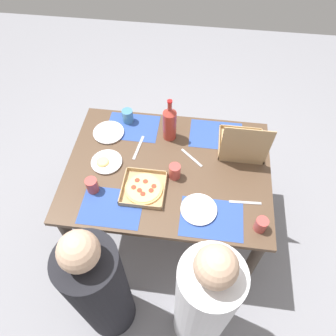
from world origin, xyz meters
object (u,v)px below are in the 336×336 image
soda_bottle (170,123)px  diner_right_seat (100,289)px  pizza_box_corner_right (144,188)px  cup_clear_right (175,171)px  diner_left_seat (204,303)px  plate_near_left (199,210)px  pizza_box_edge_far (242,145)px  cup_clear_left (261,225)px  plate_far_right (109,133)px  cup_red (128,116)px  cup_spare (92,185)px  plate_middle (106,162)px

soda_bottle → diner_right_seat: (0.27, 1.01, -0.35)m
pizza_box_corner_right → cup_clear_right: cup_clear_right is taller
soda_bottle → cup_clear_right: (-0.07, 0.33, -0.08)m
diner_left_seat → diner_right_seat: diner_left_seat is taller
pizza_box_corner_right → plate_near_left: size_ratio=1.23×
plate_near_left → soda_bottle: size_ratio=0.66×
pizza_box_edge_far → pizza_box_corner_right: 0.70m
diner_left_seat → diner_right_seat: (0.58, 0.00, -0.01)m
cup_clear_left → diner_right_seat: size_ratio=0.08×
plate_near_left → diner_left_seat: diner_left_seat is taller
plate_far_right → cup_red: size_ratio=2.15×
plate_far_right → pizza_box_edge_far: bearing=177.9°
soda_bottle → cup_clear_right: 0.35m
diner_right_seat → plate_near_left: bearing=-138.2°
cup_spare → pizza_box_edge_far: bearing=-153.9°
pizza_box_edge_far → plate_middle: 0.89m
plate_near_left → cup_spare: cup_spare is taller
plate_middle → cup_spare: cup_spare is taller
plate_far_right → plate_near_left: size_ratio=1.00×
cup_red → cup_clear_left: size_ratio=1.11×
cup_clear_right → diner_left_seat: 0.76m
cup_red → pizza_box_corner_right: bearing=110.5°
cup_red → soda_bottle: bearing=160.5°
pizza_box_edge_far → cup_spare: size_ratio=3.39×
cup_clear_left → diner_left_seat: size_ratio=0.07×
plate_far_right → soda_bottle: soda_bottle is taller
plate_middle → diner_left_seat: bearing=133.6°
pizza_box_corner_right → diner_right_seat: bearing=73.2°
plate_far_right → cup_red: (-0.11, -0.13, 0.04)m
cup_red → cup_clear_left: 1.16m
plate_far_right → diner_left_seat: diner_left_seat is taller
soda_bottle → cup_red: soda_bottle is taller
soda_bottle → diner_right_seat: 1.10m
plate_middle → soda_bottle: bearing=-143.4°
plate_near_left → cup_clear_left: size_ratio=2.39×
cup_spare → diner_left_seat: (-0.72, 0.52, -0.25)m
soda_bottle → cup_spare: 0.64m
pizza_box_edge_far → plate_near_left: (0.24, 0.49, -0.04)m
plate_far_right → cup_clear_right: bearing=148.5°
diner_right_seat → cup_clear_right: bearing=-116.7°
pizza_box_corner_right → soda_bottle: 0.48m
pizza_box_edge_far → plate_middle: (0.86, 0.22, -0.04)m
pizza_box_corner_right → cup_spare: (0.30, 0.04, 0.04)m
pizza_box_edge_far → diner_left_seat: diner_left_seat is taller
cup_red → cup_spare: bearing=81.1°
pizza_box_edge_far → plate_middle: pizza_box_edge_far is taller
cup_spare → cup_clear_left: bearing=172.4°
soda_bottle → diner_right_seat: size_ratio=0.28×
plate_near_left → cup_red: bearing=-50.2°
plate_far_right → plate_near_left: bearing=141.5°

